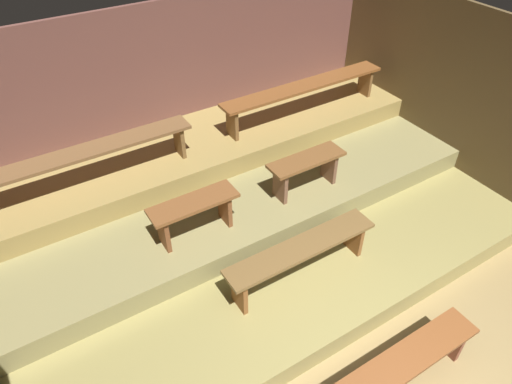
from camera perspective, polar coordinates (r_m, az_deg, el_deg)
ground at (r=5.69m, az=2.22°, el=-9.20°), size 7.01×5.81×0.08m
wall_back at (r=6.73m, az=-9.86°, el=12.27°), size 7.01×0.06×2.45m
wall_right at (r=6.83m, az=25.23°, el=9.44°), size 0.06×5.81×2.45m
platform_lower at (r=5.91m, az=-0.96°, el=-4.41°), size 6.21×3.82×0.27m
platform_middle at (r=6.16m, az=-4.12°, el=0.97°), size 6.21×2.52×0.27m
platform_upper at (r=6.43m, az=-6.74°, el=5.59°), size 6.21×1.35×0.27m
bench_floor_center at (r=4.60m, az=16.83°, el=-20.14°), size 1.81×0.32×0.46m
bench_lower_center at (r=4.94m, az=5.56°, el=-7.40°), size 1.75×0.32×0.46m
bench_middle_left at (r=5.08m, az=-7.60°, el=-2.26°), size 0.99×0.32×0.46m
bench_middle_right at (r=5.69m, az=6.16°, el=3.08°), size 0.99×0.32×0.46m
bench_upper_left at (r=5.62m, az=-20.49°, el=4.05°), size 2.59×0.32×0.46m
bench_upper_right at (r=6.73m, az=5.94°, el=12.37°), size 2.59×0.32×0.46m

